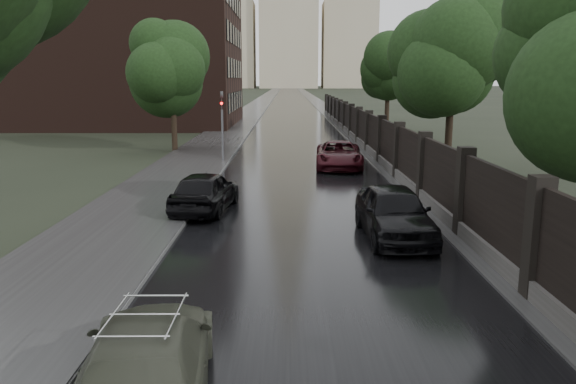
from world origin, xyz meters
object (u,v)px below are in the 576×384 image
at_px(tree_right_c, 388,75).
at_px(volga_sedan, 147,360).
at_px(hatchback_left, 205,191).
at_px(traffic_light, 222,121).
at_px(car_right_far, 339,155).
at_px(tree_right_b, 452,73).
at_px(car_right_near, 394,212).
at_px(tree_left_far, 172,70).

relative_size(tree_right_c, volga_sedan, 1.53).
bearing_deg(hatchback_left, tree_right_c, -105.19).
xyz_separation_m(traffic_light, car_right_far, (6.37, -1.85, -1.68)).
bearing_deg(tree_right_b, volga_sedan, -116.00).
bearing_deg(tree_right_c, traffic_light, -128.18).
relative_size(tree_right_b, car_right_far, 1.36).
bearing_deg(volga_sedan, car_right_near, -127.80).
height_order(volga_sedan, car_right_far, car_right_far).
bearing_deg(volga_sedan, tree_right_c, -111.56).
bearing_deg(car_right_far, traffic_light, 167.16).
relative_size(tree_right_b, tree_right_c, 1.00).
relative_size(tree_left_far, hatchback_left, 1.70).
bearing_deg(tree_right_b, tree_left_far, 152.70).
bearing_deg(volga_sedan, hatchback_left, -92.62).
distance_m(tree_left_far, traffic_light, 6.84).
height_order(tree_left_far, tree_right_b, tree_left_far).
relative_size(traffic_light, car_right_near, 0.86).
height_order(tree_right_b, tree_right_c, same).
bearing_deg(volga_sedan, car_right_far, -109.07).
relative_size(volga_sedan, car_right_far, 0.88).
bearing_deg(car_right_far, volga_sedan, -98.85).
distance_m(volga_sedan, hatchback_left, 12.16).
bearing_deg(car_right_near, tree_right_c, 78.54).
relative_size(volga_sedan, car_right_near, 0.99).
bearing_deg(tree_right_c, car_right_near, -99.41).
bearing_deg(hatchback_left, traffic_light, -79.27).
bearing_deg(tree_right_c, tree_left_far, -147.17).
xyz_separation_m(tree_right_b, car_right_near, (-5.02, -12.26, -4.16)).
height_order(hatchback_left, car_right_near, car_right_near).
bearing_deg(tree_right_b, hatchback_left, -141.65).
height_order(tree_right_b, car_right_far, tree_right_b).
xyz_separation_m(tree_right_b, volga_sedan, (-10.20, -20.91, -4.29)).
bearing_deg(car_right_far, tree_right_b, -8.58).
distance_m(traffic_light, volga_sedan, 24.02).
distance_m(tree_right_c, volga_sedan, 40.45).
distance_m(tree_left_far, tree_right_b, 17.45).
distance_m(hatchback_left, car_right_near, 7.01).
distance_m(tree_right_b, volga_sedan, 23.66).
relative_size(volga_sedan, hatchback_left, 1.05).
distance_m(tree_right_b, traffic_light, 12.44).
relative_size(car_right_near, car_right_far, 0.90).
distance_m(tree_left_far, hatchback_left, 17.92).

